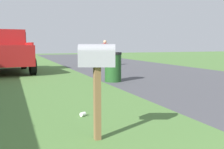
{
  "coord_description": "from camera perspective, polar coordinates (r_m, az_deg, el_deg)",
  "views": [
    {
      "loc": [
        0.78,
        2.44,
        1.38
      ],
      "look_at": [
        5.42,
        0.66,
        0.81
      ],
      "focal_mm": 42.33,
      "sensor_mm": 36.0,
      "label": 1
    }
  ],
  "objects": [
    {
      "name": "trash_bin",
      "position": [
        9.69,
        0.22,
        1.65
      ],
      "size": [
        0.63,
        0.63,
        1.08
      ],
      "color": "#1E4C1E",
      "rests_on": "ground"
    },
    {
      "name": "pedestrian",
      "position": [
        16.72,
        -1.51,
        5.08
      ],
      "size": [
        0.3,
        0.51,
        1.63
      ],
      "rotation": [
        0.0,
        0.0,
        5.74
      ],
      "color": "#4C4238",
      "rests_on": "ground"
    },
    {
      "name": "pickup_truck",
      "position": [
        14.1,
        -21.97,
        5.0
      ],
      "size": [
        5.03,
        2.55,
        2.09
      ],
      "rotation": [
        0.0,
        0.0,
        0.08
      ],
      "color": "maroon",
      "rests_on": "ground"
    },
    {
      "name": "litter_cup_far_scatter",
      "position": [
        5.15,
        -6.31,
        -8.53
      ],
      "size": [
        0.12,
        0.13,
        0.08
      ],
      "primitive_type": "cylinder",
      "rotation": [
        0.0,
        1.57,
        5.21
      ],
      "color": "white",
      "rests_on": "ground"
    },
    {
      "name": "mailbox",
      "position": [
        3.72,
        -3.26,
        2.42
      ],
      "size": [
        0.38,
        0.55,
        1.38
      ],
      "rotation": [
        0.0,
        0.0,
        -0.38
      ],
      "color": "brown",
      "rests_on": "ground"
    }
  ]
}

